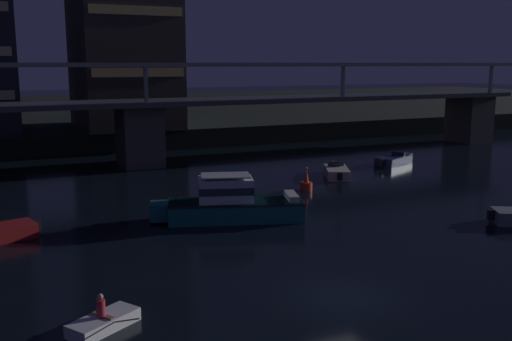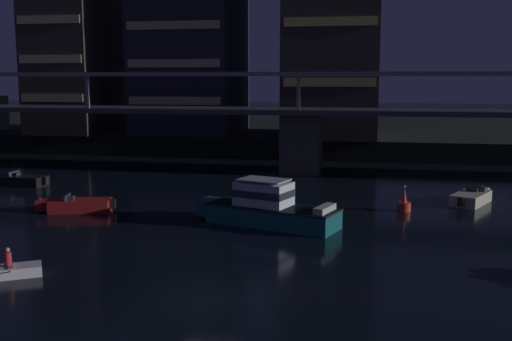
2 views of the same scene
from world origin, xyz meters
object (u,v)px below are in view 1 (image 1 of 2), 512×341
(river_bridge, at_px, (139,118))
(cabin_cruiser_near_left, at_px, (230,203))
(speedboat_mid_right, at_px, (395,160))
(speedboat_near_right, at_px, (336,172))
(dinghy_with_paddler, at_px, (104,322))
(channel_buoy, at_px, (306,184))

(river_bridge, relative_size, cabin_cruiser_near_left, 9.22)
(cabin_cruiser_near_left, height_order, speedboat_mid_right, cabin_cruiser_near_left)
(speedboat_mid_right, bearing_deg, river_bridge, 156.80)
(speedboat_near_right, bearing_deg, cabin_cruiser_near_left, -146.04)
(river_bridge, relative_size, speedboat_near_right, 17.33)
(cabin_cruiser_near_left, distance_m, dinghy_with_paddler, 15.21)
(cabin_cruiser_near_left, height_order, dinghy_with_paddler, cabin_cruiser_near_left)
(channel_buoy, bearing_deg, dinghy_with_paddler, -136.57)
(river_bridge, height_order, speedboat_near_right, river_bridge)
(river_bridge, xyz_separation_m, speedboat_near_right, (13.54, -12.08, -4.03))
(river_bridge, height_order, dinghy_with_paddler, river_bridge)
(speedboat_near_right, relative_size, dinghy_with_paddler, 1.77)
(river_bridge, distance_m, channel_buoy, 18.26)
(speedboat_mid_right, distance_m, dinghy_with_paddler, 38.93)
(dinghy_with_paddler, bearing_deg, speedboat_mid_right, 36.89)
(speedboat_near_right, bearing_deg, speedboat_mid_right, 18.68)
(channel_buoy, bearing_deg, river_bridge, 119.04)
(river_bridge, xyz_separation_m, dinghy_with_paddler, (-9.41, -32.68, -4.17))
(speedboat_near_right, height_order, speedboat_mid_right, same)
(river_bridge, bearing_deg, speedboat_near_right, -41.72)
(river_bridge, xyz_separation_m, channel_buoy, (8.65, -15.59, -3.97))
(cabin_cruiser_near_left, distance_m, speedboat_mid_right, 24.41)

